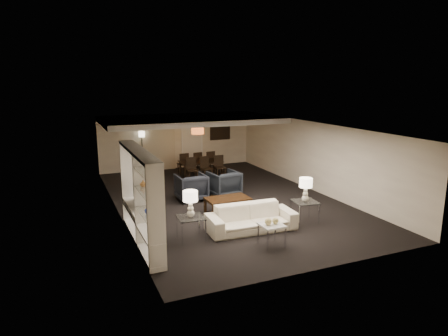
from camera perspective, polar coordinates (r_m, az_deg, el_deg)
floor at (r=13.57m, az=0.00°, el=-4.54°), size 11.00×11.00×0.00m
ceiling at (r=13.06m, az=0.00°, el=6.01°), size 7.00×11.00×0.02m
wall_back at (r=18.37m, az=-6.70°, el=3.86°), size 7.00×0.02×2.50m
wall_front at (r=8.63m, az=14.44°, el=-6.29°), size 7.00×0.02×2.50m
wall_left at (r=12.36m, az=-15.13°, el=-0.68°), size 0.02×11.00×2.50m
wall_right at (r=14.95m, az=12.46°, el=1.69°), size 0.02×11.00×2.50m
ceiling_soffit at (r=16.34m, az=-4.82°, el=6.91°), size 7.00×4.00×0.20m
curtains at (r=18.08m, az=-9.37°, el=3.48°), size 1.50×0.12×2.40m
door at (r=18.58m, az=-4.59°, el=3.38°), size 0.90×0.05×2.10m
painting at (r=18.98m, az=-0.57°, el=5.14°), size 0.95×0.04×0.65m
media_unit at (r=9.92m, az=-11.89°, el=-4.16°), size 0.38×3.40×2.35m
pendant_light at (r=16.48m, az=-3.79°, el=5.29°), size 0.52×0.52×0.24m
sofa at (r=10.81m, az=3.91°, el=-7.13°), size 2.43×1.04×0.70m
coffee_table at (r=12.22m, az=0.51°, el=-5.33°), size 1.33×0.80×0.47m
armchair_left at (r=13.48m, az=-4.71°, el=-2.74°), size 0.96×0.98×0.89m
armchair_right at (r=13.89m, az=0.00°, el=-2.24°), size 1.07×1.09×0.89m
side_table_left at (r=10.21m, az=-4.74°, el=-8.59°), size 0.69×0.69×0.61m
side_table_right at (r=11.65m, az=11.44°, el=-6.11°), size 0.74×0.74×0.61m
table_lamp_left at (r=10.00m, az=-4.81°, el=-5.15°), size 0.40×0.40×0.68m
table_lamp_right at (r=11.46m, az=11.58°, el=-3.06°), size 0.42×0.42×0.68m
marble_table at (r=9.93m, az=6.80°, el=-9.47°), size 0.55×0.55×0.55m
gold_gourd_a at (r=9.76m, az=6.33°, el=-7.60°), size 0.17×0.17×0.17m
gold_gourd_b at (r=9.85m, az=7.36°, el=-7.49°), size 0.15×0.15×0.15m
television at (r=10.69m, az=-12.52°, el=-3.56°), size 1.12×0.15×0.65m
vase_blue at (r=9.06m, az=-10.74°, el=-5.86°), size 0.18×0.18×0.19m
vase_amber at (r=9.36m, az=-11.46°, el=-2.19°), size 0.16×0.16×0.16m
floor_speaker at (r=12.06m, az=-13.15°, el=-4.46°), size 0.12×0.12×1.05m
dining_table at (r=16.88m, az=-3.30°, el=-0.08°), size 1.80×1.04×0.62m
chair_nl at (r=16.06m, az=-4.54°, el=-0.19°), size 0.45×0.45×0.92m
chair_nm at (r=16.25m, az=-2.53°, el=-0.02°), size 0.47×0.47×0.92m
chair_nr at (r=16.46m, az=-0.58°, el=0.16°), size 0.46×0.46×0.92m
chair_fl at (r=17.27m, az=-5.91°, el=0.68°), size 0.45×0.45×0.92m
chair_fm at (r=17.45m, az=-4.02°, el=0.83°), size 0.48×0.48×0.92m
chair_fr at (r=17.65m, az=-2.18°, el=0.99°), size 0.47×0.47×0.92m
floor_lamp at (r=17.75m, az=-11.58°, el=2.26°), size 0.33×0.33×1.80m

